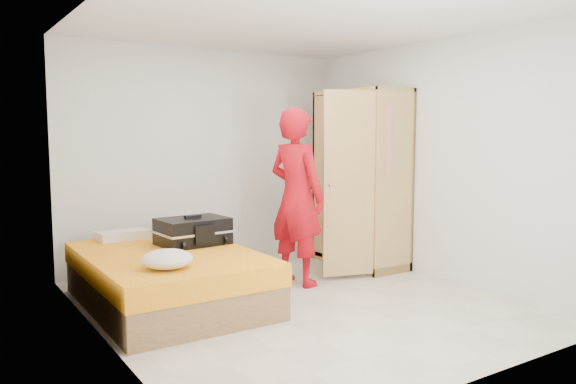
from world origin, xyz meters
TOP-DOWN VIEW (x-y plane):
  - room at (0.00, 0.00)m, footprint 4.00×4.02m
  - bed at (-1.05, 0.62)m, footprint 1.42×2.02m
  - wardrobe at (1.45, 0.87)m, footprint 1.15×1.20m
  - person at (0.36, 0.59)m, footprint 0.61×0.77m
  - suitcase at (-0.71, 0.84)m, footprint 0.70×0.54m
  - round_cushion at (-1.29, 0.02)m, footprint 0.41×0.41m
  - pillow at (-1.22, 1.47)m, footprint 0.52×0.29m

SIDE VIEW (x-z plane):
  - bed at x=-1.05m, z-range 0.00..0.50m
  - pillow at x=-1.22m, z-range 0.50..0.59m
  - round_cushion at x=-1.29m, z-range 0.50..0.66m
  - suitcase at x=-0.71m, z-range 0.48..0.77m
  - person at x=0.36m, z-range 0.00..1.86m
  - wardrobe at x=1.45m, z-range -0.05..2.05m
  - room at x=0.00m, z-range 0.00..2.60m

